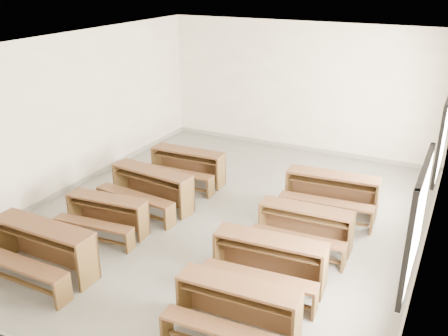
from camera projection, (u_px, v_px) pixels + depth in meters
The scene contains 9 objects.
room at pixel (229, 107), 8.56m from camera, with size 8.50×8.50×3.20m.
desk_set_0 at pixel (42, 246), 7.55m from camera, with size 1.76×0.93×0.79m.
desk_set_1 at pixel (106, 213), 8.74m from camera, with size 1.53×0.89×0.66m.
desk_set_2 at pixel (151, 186), 9.64m from camera, with size 1.78×1.05×0.77m.
desk_set_3 at pixel (187, 164), 10.76m from camera, with size 1.65×0.89×0.73m.
desk_set_4 at pixel (237, 306), 6.29m from camera, with size 1.63×0.90×0.72m.
desk_set_5 at pixel (269, 259), 7.27m from camera, with size 1.72×0.98×0.75m.
desk_set_6 at pixel (305, 224), 8.29m from camera, with size 1.59×0.88×0.70m.
desk_set_7 at pixel (331, 191), 9.42m from camera, with size 1.78×1.01×0.77m.
Camera 1 is at (3.76, -7.47, 4.40)m, focal length 40.00 mm.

